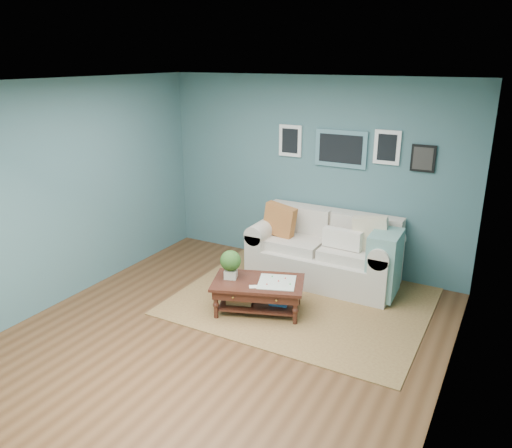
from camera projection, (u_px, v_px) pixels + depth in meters
The scene contains 4 objects.
room_shell at pixel (220, 221), 5.01m from camera, with size 5.00×5.02×2.70m.
area_rug at pixel (302, 301), 6.28m from camera, with size 3.03×2.42×0.01m, color brown.
loveseat at pixel (331, 252), 6.72m from camera, with size 2.01×0.91×1.03m.
coffee_table at pixel (254, 286), 5.94m from camera, with size 1.22×0.95×0.75m.
Camera 1 is at (2.61, -3.94, 2.93)m, focal length 35.00 mm.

